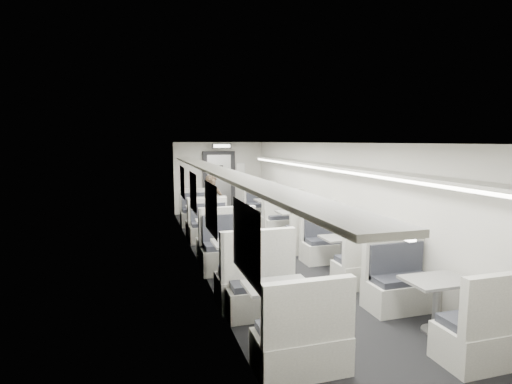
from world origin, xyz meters
TOP-DOWN VIEW (x-y plane):
  - room at (0.00, 0.00)m, footprint 3.24×12.24m
  - booth_left_a at (-1.00, 3.35)m, footprint 0.98×1.99m
  - booth_left_b at (-1.00, 1.42)m, footprint 0.96×1.95m
  - booth_left_c at (-1.00, -1.00)m, footprint 1.10×2.23m
  - booth_left_d at (-1.00, -2.89)m, footprint 0.99×2.00m
  - booth_right_a at (1.00, 3.27)m, footprint 1.12×2.27m
  - booth_right_b at (1.00, 1.46)m, footprint 1.08×2.19m
  - booth_right_c at (1.00, -0.85)m, footprint 0.96×1.94m
  - booth_right_d at (1.00, -3.30)m, footprint 0.99×2.01m
  - passenger at (-0.85, 2.47)m, footprint 0.68×0.56m
  - window_a at (-1.49, 3.40)m, footprint 0.02×1.18m
  - window_b at (-1.49, 1.20)m, footprint 0.02×1.18m
  - window_c at (-1.49, -1.00)m, footprint 0.02×1.18m
  - window_d at (-1.49, -3.20)m, footprint 0.02×1.18m
  - luggage_rack_left at (-1.24, -0.30)m, footprint 0.46×10.40m
  - luggage_rack_right at (1.24, -0.30)m, footprint 0.46×10.40m
  - vestibule_door at (0.00, 5.93)m, footprint 1.10×0.13m
  - exit_sign at (0.00, 5.44)m, footprint 0.62×0.12m
  - wall_notice at (0.75, 5.92)m, footprint 0.32×0.02m

SIDE VIEW (x-z plane):
  - booth_right_c at x=1.00m, z-range -0.17..0.87m
  - booth_left_b at x=-1.00m, z-range -0.17..0.87m
  - booth_left_a at x=-1.00m, z-range -0.18..0.89m
  - booth_left_d at x=-1.00m, z-range -0.18..0.89m
  - booth_right_d at x=1.00m, z-range -0.18..0.90m
  - booth_right_b at x=1.00m, z-range -0.19..0.98m
  - booth_left_c at x=-1.00m, z-range -0.20..1.00m
  - booth_right_a at x=1.00m, z-range -0.20..1.01m
  - passenger at x=-0.85m, z-range 0.00..1.60m
  - vestibule_door at x=0.00m, z-range -0.01..2.09m
  - room at x=0.00m, z-range -0.12..2.52m
  - window_a at x=-1.49m, z-range 0.93..1.77m
  - window_b at x=-1.49m, z-range 0.93..1.77m
  - window_c at x=-1.49m, z-range 0.93..1.77m
  - window_d at x=-1.49m, z-range 0.93..1.77m
  - wall_notice at x=0.75m, z-range 1.30..1.70m
  - luggage_rack_left at x=-1.24m, z-range 1.87..1.96m
  - luggage_rack_right at x=1.24m, z-range 1.87..1.96m
  - exit_sign at x=0.00m, z-range 2.20..2.36m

